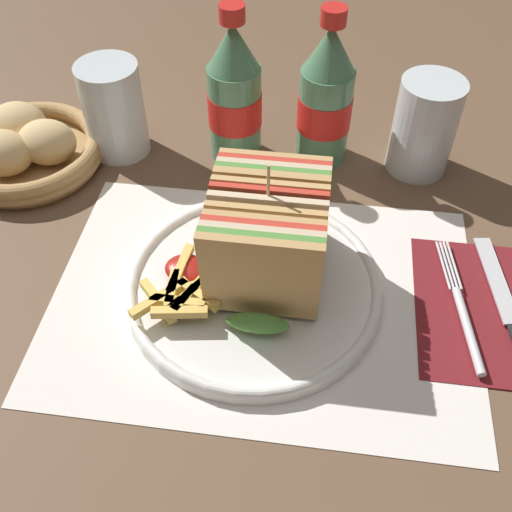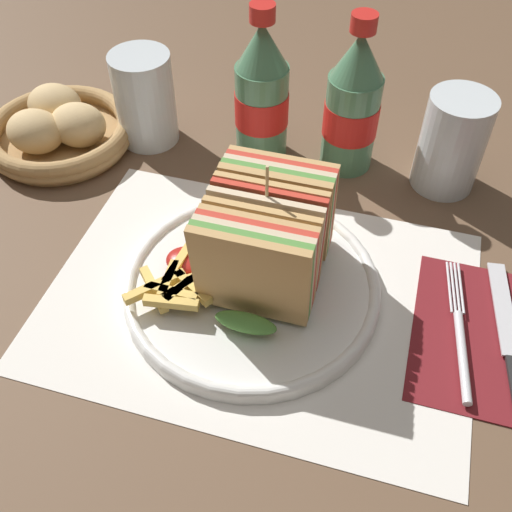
# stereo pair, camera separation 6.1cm
# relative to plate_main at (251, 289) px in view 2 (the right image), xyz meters

# --- Properties ---
(ground_plane) EXTENTS (4.00, 4.00, 0.00)m
(ground_plane) POSITION_rel_plate_main_xyz_m (-0.02, 0.00, -0.01)
(ground_plane) COLOR brown
(placemat) EXTENTS (0.44, 0.32, 0.00)m
(placemat) POSITION_rel_plate_main_xyz_m (0.01, -0.00, -0.01)
(placemat) COLOR silver
(placemat) RESTS_ON ground_plane
(plate_main) EXTENTS (0.27, 0.27, 0.02)m
(plate_main) POSITION_rel_plate_main_xyz_m (0.00, 0.00, 0.00)
(plate_main) COLOR white
(plate_main) RESTS_ON ground_plane
(club_sandwich) EXTENTS (0.11, 0.16, 0.15)m
(club_sandwich) POSITION_rel_plate_main_xyz_m (0.01, 0.01, 0.06)
(club_sandwich) COLOR tan
(club_sandwich) RESTS_ON plate_main
(fries_pile) EXTENTS (0.09, 0.10, 0.02)m
(fries_pile) POSITION_rel_plate_main_xyz_m (-0.07, -0.03, 0.02)
(fries_pile) COLOR #E0B756
(fries_pile) RESTS_ON plate_main
(ketchup_blob) EXTENTS (0.04, 0.04, 0.02)m
(ketchup_blob) POSITION_rel_plate_main_xyz_m (-0.07, 0.00, 0.02)
(ketchup_blob) COLOR maroon
(ketchup_blob) RESTS_ON plate_main
(napkin) EXTENTS (0.14, 0.19, 0.00)m
(napkin) POSITION_rel_plate_main_xyz_m (0.24, 0.01, -0.01)
(napkin) COLOR maroon
(napkin) RESTS_ON ground_plane
(fork) EXTENTS (0.04, 0.17, 0.01)m
(fork) POSITION_rel_plate_main_xyz_m (0.22, -0.00, -0.00)
(fork) COLOR silver
(fork) RESTS_ON napkin
(knife) EXTENTS (0.04, 0.20, 0.00)m
(knife) POSITION_rel_plate_main_xyz_m (0.26, 0.01, -0.00)
(knife) COLOR black
(knife) RESTS_ON napkin
(coke_bottle_near) EXTENTS (0.07, 0.07, 0.20)m
(coke_bottle_near) POSITION_rel_plate_main_xyz_m (-0.06, 0.24, 0.08)
(coke_bottle_near) COLOR #4C7F5B
(coke_bottle_near) RESTS_ON ground_plane
(coke_bottle_far) EXTENTS (0.07, 0.07, 0.20)m
(coke_bottle_far) POSITION_rel_plate_main_xyz_m (0.06, 0.25, 0.08)
(coke_bottle_far) COLOR #4C7F5B
(coke_bottle_far) RESTS_ON ground_plane
(glass_near) EXTENTS (0.08, 0.08, 0.12)m
(glass_near) POSITION_rel_plate_main_xyz_m (0.18, 0.24, 0.05)
(glass_near) COLOR silver
(glass_near) RESTS_ON ground_plane
(glass_far) EXTENTS (0.08, 0.08, 0.12)m
(glass_far) POSITION_rel_plate_main_xyz_m (-0.21, 0.23, 0.05)
(glass_far) COLOR silver
(glass_far) RESTS_ON ground_plane
(bread_basket) EXTENTS (0.19, 0.19, 0.07)m
(bread_basket) POSITION_rel_plate_main_xyz_m (-0.32, 0.18, 0.01)
(bread_basket) COLOR #AD8451
(bread_basket) RESTS_ON ground_plane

